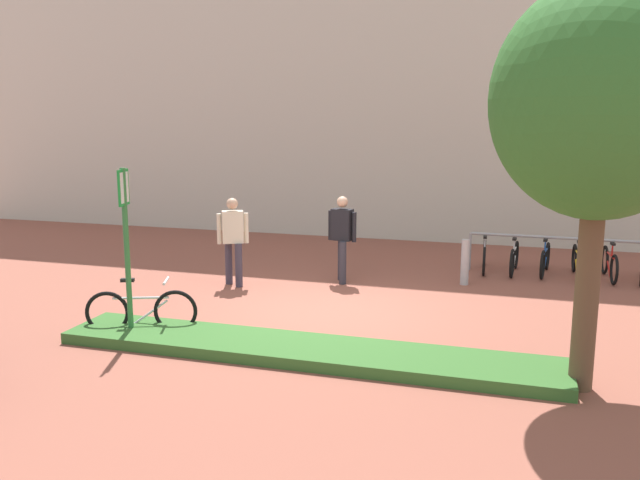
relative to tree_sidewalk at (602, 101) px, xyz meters
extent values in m
plane|color=brown|center=(-3.82, 2.21, -3.40)|extent=(60.00, 60.00, 0.00)
cube|color=beige|center=(-3.82, 9.73, 1.60)|extent=(28.00, 1.20, 10.00)
cube|color=#336028|center=(-3.56, 0.06, -3.32)|extent=(7.00, 1.10, 0.16)
cylinder|color=brown|center=(0.00, 0.00, -2.18)|extent=(0.28, 0.28, 2.44)
ellipsoid|color=#2D6628|center=(0.00, 0.00, 0.03)|extent=(2.47, 2.47, 2.72)
cylinder|color=#2D7238|center=(-6.24, 0.06, -2.14)|extent=(0.08, 0.08, 2.52)
cube|color=#198C33|center=(-6.24, 0.06, -1.16)|extent=(0.11, 0.36, 0.52)
cube|color=white|center=(-6.24, 0.06, -1.16)|extent=(0.10, 0.30, 0.44)
torus|color=black|center=(-6.68, 0.12, -3.07)|extent=(0.64, 0.29, 0.66)
torus|color=black|center=(-5.73, 0.48, -3.07)|extent=(0.64, 0.29, 0.66)
cylinder|color=silver|center=(-6.20, 0.30, -2.85)|extent=(0.79, 0.33, 0.04)
cylinder|color=silver|center=(-6.11, 0.33, -3.10)|extent=(0.58, 0.25, 0.44)
cylinder|color=silver|center=(-6.37, 0.23, -2.73)|extent=(0.04, 0.04, 0.28)
cube|color=black|center=(-6.37, 0.23, -2.57)|extent=(0.22, 0.15, 0.05)
cylinder|color=silver|center=(-5.84, 0.43, -2.59)|extent=(0.19, 0.41, 0.04)
cylinder|color=#99999E|center=(-1.75, 6.07, -3.00)|extent=(0.06, 0.06, 0.80)
cylinder|color=#99999E|center=(0.10, 6.03, -2.60)|extent=(3.70, 0.15, 0.06)
torus|color=black|center=(-1.42, 5.59, -3.10)|extent=(0.08, 0.61, 0.61)
torus|color=black|center=(-1.46, 6.53, -3.10)|extent=(0.08, 0.61, 0.61)
cylinder|color=silver|center=(-1.44, 6.06, -2.90)|extent=(0.07, 0.77, 0.03)
cylinder|color=silver|center=(-1.45, 6.15, -3.13)|extent=(0.06, 0.56, 0.40)
cylinder|color=silver|center=(-1.44, 5.89, -2.79)|extent=(0.03, 0.03, 0.26)
cube|color=black|center=(-1.44, 5.89, -2.64)|extent=(0.08, 0.19, 0.05)
cylinder|color=silver|center=(-1.46, 6.41, -2.66)|extent=(0.39, 0.05, 0.04)
torus|color=black|center=(-0.87, 5.55, -3.10)|extent=(0.11, 0.61, 0.61)
torus|color=black|center=(-0.79, 6.49, -3.10)|extent=(0.11, 0.61, 0.61)
cylinder|color=silver|center=(-0.83, 6.02, -2.90)|extent=(0.10, 0.77, 0.03)
cylinder|color=silver|center=(-0.82, 6.11, -3.13)|extent=(0.08, 0.56, 0.40)
cylinder|color=silver|center=(-0.84, 5.85, -2.79)|extent=(0.03, 0.03, 0.26)
cube|color=black|center=(-0.84, 5.85, -2.64)|extent=(0.09, 0.19, 0.05)
cylinder|color=silver|center=(-0.80, 6.37, -2.66)|extent=(0.39, 0.07, 0.04)
torus|color=black|center=(-0.27, 5.60, -3.10)|extent=(0.14, 0.61, 0.61)
torus|color=black|center=(-0.15, 6.53, -3.10)|extent=(0.14, 0.61, 0.61)
cylinder|color=#194CA5|center=(-0.21, 6.06, -2.90)|extent=(0.14, 0.77, 0.03)
cylinder|color=#194CA5|center=(-0.20, 6.15, -3.13)|extent=(0.11, 0.56, 0.40)
cylinder|color=#194CA5|center=(-0.23, 5.89, -2.79)|extent=(0.03, 0.03, 0.26)
cube|color=black|center=(-0.23, 5.89, -2.64)|extent=(0.10, 0.19, 0.05)
cylinder|color=#194CA5|center=(-0.16, 6.42, -2.66)|extent=(0.39, 0.09, 0.04)
torus|color=black|center=(0.42, 5.54, -3.10)|extent=(0.07, 0.61, 0.61)
torus|color=black|center=(0.39, 6.48, -3.10)|extent=(0.07, 0.61, 0.61)
cylinder|color=gold|center=(0.41, 6.01, -2.90)|extent=(0.05, 0.77, 0.03)
cylinder|color=gold|center=(0.40, 6.10, -3.13)|extent=(0.05, 0.56, 0.40)
cylinder|color=gold|center=(0.41, 5.84, -2.79)|extent=(0.03, 0.03, 0.26)
cube|color=black|center=(0.41, 5.84, -2.64)|extent=(0.08, 0.19, 0.05)
cylinder|color=gold|center=(0.40, 6.36, -2.66)|extent=(0.39, 0.05, 0.04)
torus|color=black|center=(1.06, 5.55, -3.10)|extent=(0.10, 0.61, 0.61)
torus|color=black|center=(0.99, 6.49, -3.10)|extent=(0.10, 0.61, 0.61)
cylinder|color=red|center=(1.02, 6.02, -2.90)|extent=(0.09, 0.77, 0.03)
cylinder|color=red|center=(1.02, 6.11, -3.13)|extent=(0.07, 0.56, 0.40)
cylinder|color=red|center=(1.04, 5.85, -2.79)|extent=(0.03, 0.03, 0.26)
cube|color=black|center=(1.04, 5.85, -2.64)|extent=(0.09, 0.19, 0.05)
cylinder|color=red|center=(1.00, 6.38, -2.66)|extent=(0.39, 0.06, 0.04)
cylinder|color=#ADADB2|center=(-1.75, 4.73, -2.95)|extent=(0.16, 0.16, 0.90)
cylinder|color=#2D2D38|center=(-4.17, 4.40, -2.98)|extent=(0.14, 0.14, 0.85)
cylinder|color=#2D2D38|center=(-4.05, 4.08, -2.98)|extent=(0.14, 0.14, 0.85)
cube|color=black|center=(-4.11, 4.24, -2.24)|extent=(0.44, 0.32, 0.62)
cylinder|color=black|center=(-4.36, 4.29, -2.27)|extent=(0.09, 0.09, 0.59)
cylinder|color=black|center=(-3.86, 4.19, -2.27)|extent=(0.09, 0.09, 0.59)
sphere|color=tan|center=(-4.11, 4.24, -1.79)|extent=(0.22, 0.22, 0.22)
cylinder|color=#383342|center=(-5.92, 3.29, -2.98)|extent=(0.14, 0.14, 0.85)
cylinder|color=#383342|center=(-6.20, 3.44, -2.98)|extent=(0.14, 0.14, 0.85)
cube|color=beige|center=(-6.06, 3.36, -2.24)|extent=(0.47, 0.40, 0.62)
cylinder|color=beige|center=(-5.83, 3.48, -2.27)|extent=(0.09, 0.09, 0.59)
cylinder|color=beige|center=(-6.29, 3.24, -2.27)|extent=(0.09, 0.09, 0.59)
sphere|color=tan|center=(-6.06, 3.36, -1.79)|extent=(0.22, 0.22, 0.22)
camera|label=1|loc=(-0.86, -8.03, -0.19)|focal=36.64mm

